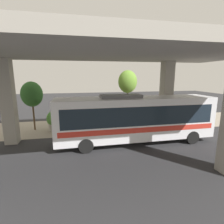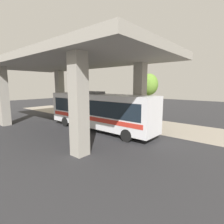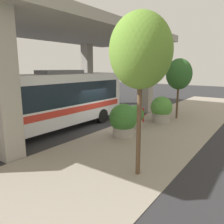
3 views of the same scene
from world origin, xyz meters
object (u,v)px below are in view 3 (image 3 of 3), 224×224
object	(u,v)px
fire_hydrant	(142,115)
street_tree_near	(179,74)
planter_front	(161,110)
bus	(46,100)
planter_back	(135,117)
street_tree_far	(141,52)
planter_middle	(123,120)

from	to	relation	value
fire_hydrant	street_tree_near	size ratio (longest dim) A/B	0.23
planter_front	street_tree_near	xyz separation A→B (m)	(-0.46, -1.95, 2.47)
bus	planter_back	xyz separation A→B (m)	(-3.76, -4.05, -1.28)
street_tree_near	street_tree_far	bearing A→B (deg)	101.84
planter_back	street_tree_near	xyz separation A→B (m)	(-1.27, -4.31, 2.67)
planter_front	street_tree_near	size ratio (longest dim) A/B	0.41
fire_hydrant	planter_front	world-z (taller)	planter_front
fire_hydrant	planter_middle	distance (m)	3.75
bus	street_tree_far	xyz separation A→B (m)	(-7.10, 1.47, 2.40)
bus	street_tree_near	xyz separation A→B (m)	(-5.04, -8.36, 1.39)
fire_hydrant	bus	bearing A→B (deg)	58.69
planter_middle	bus	bearing A→B (deg)	25.83
planter_back	fire_hydrant	bearing A→B (deg)	-79.06
fire_hydrant	street_tree_near	bearing A→B (deg)	-120.63
planter_back	street_tree_far	size ratio (longest dim) A/B	0.26
fire_hydrant	street_tree_near	xyz separation A→B (m)	(-1.59, -2.68, 2.88)
street_tree_near	bus	bearing A→B (deg)	58.91
street_tree_far	planter_middle	bearing A→B (deg)	-50.06
planter_middle	street_tree_near	xyz separation A→B (m)	(-0.86, -6.34, 2.46)
bus	planter_middle	world-z (taller)	bus
planter_back	bus	bearing A→B (deg)	47.07
bus	fire_hydrant	xyz separation A→B (m)	(-3.45, -5.67, -1.50)
fire_hydrant	planter_back	xyz separation A→B (m)	(-0.31, 1.63, 0.21)
street_tree_near	planter_middle	bearing A→B (deg)	82.23
street_tree_near	street_tree_far	size ratio (longest dim) A/B	0.80
planter_middle	street_tree_near	bearing A→B (deg)	-97.77
planter_back	street_tree_far	bearing A→B (deg)	121.14
fire_hydrant	planter_front	xyz separation A→B (m)	(-1.13, -0.74, 0.41)
planter_front	planter_middle	distance (m)	4.41
planter_middle	planter_back	size ratio (longest dim) A/B	1.27
bus	planter_back	distance (m)	5.67
planter_middle	planter_front	bearing A→B (deg)	-95.22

